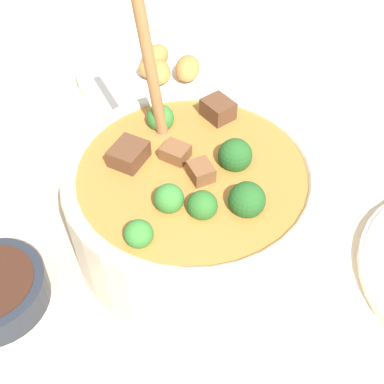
% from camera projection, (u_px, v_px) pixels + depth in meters
% --- Properties ---
extents(ground_plane, '(4.00, 4.00, 0.00)m').
position_uv_depth(ground_plane, '(192.00, 233.00, 0.55)').
color(ground_plane, '#C6B293').
extents(stew_bowl, '(0.26, 0.26, 0.26)m').
position_uv_depth(stew_bowl, '(192.00, 197.00, 0.50)').
color(stew_bowl, beige).
rests_on(stew_bowl, ground_plane).
extents(food_plate, '(0.24, 0.24, 0.05)m').
position_uv_depth(food_plate, '(158.00, 69.00, 0.75)').
color(food_plate, white).
rests_on(food_plate, ground_plane).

